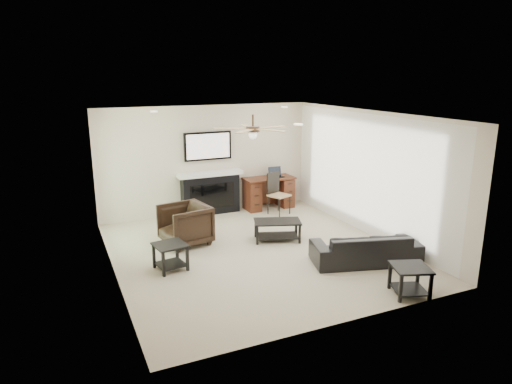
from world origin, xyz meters
TOP-DOWN VIEW (x-y plane):
  - room_shell at (0.19, 0.08)m, footprint 5.50×5.54m
  - sofa at (1.53, -1.24)m, footprint 1.96×1.19m
  - armchair at (-1.07, 0.91)m, footprint 0.99×0.97m
  - coffee_table at (0.63, 0.36)m, footprint 1.02×0.78m
  - end_table_near at (1.38, -2.49)m, footprint 0.67×0.67m
  - end_table_left at (-1.62, -0.14)m, footprint 0.57×0.57m
  - fireplace_unit at (0.02, 2.58)m, footprint 1.52×0.34m
  - desk at (1.45, 2.44)m, footprint 1.22×0.56m
  - desk_chair at (1.45, 1.89)m, footprint 0.55×0.56m
  - laptop at (1.65, 2.42)m, footprint 0.33×0.24m

SIDE VIEW (x-z plane):
  - coffee_table at x=0.63m, z-range 0.00..0.40m
  - end_table_near at x=1.38m, z-range 0.00..0.45m
  - end_table_left at x=-1.62m, z-range 0.00..0.45m
  - sofa at x=1.53m, z-range 0.00..0.54m
  - desk at x=1.45m, z-range 0.00..0.76m
  - armchair at x=-1.07m, z-range 0.00..0.78m
  - desk_chair at x=1.45m, z-range 0.00..0.97m
  - laptop at x=1.65m, z-range 0.76..0.99m
  - fireplace_unit at x=0.02m, z-range 0.00..1.91m
  - room_shell at x=0.19m, z-range 0.42..2.94m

